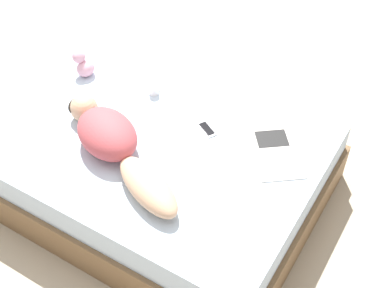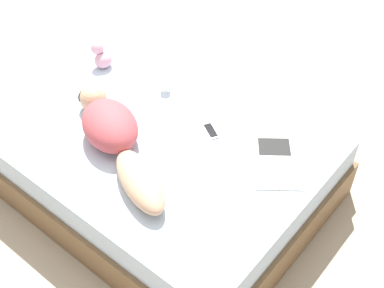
{
  "view_description": "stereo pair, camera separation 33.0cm",
  "coord_description": "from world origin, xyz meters",
  "px_view_note": "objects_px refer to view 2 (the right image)",
  "views": [
    {
      "loc": [
        -1.96,
        -1.55,
        2.9
      ],
      "look_at": [
        0.03,
        -0.35,
        0.55
      ],
      "focal_mm": 50.0,
      "sensor_mm": 36.0,
      "label": 1
    },
    {
      "loc": [
        -1.77,
        -1.82,
        2.9
      ],
      "look_at": [
        0.03,
        -0.35,
        0.55
      ],
      "focal_mm": 50.0,
      "sensor_mm": 36.0,
      "label": 2
    }
  ],
  "objects_px": {
    "open_magazine": "(276,160)",
    "cell_phone": "(211,131)",
    "person": "(114,135)",
    "coffee_mug": "(166,85)"
  },
  "relations": [
    {
      "from": "coffee_mug",
      "to": "cell_phone",
      "type": "height_order",
      "value": "coffee_mug"
    },
    {
      "from": "open_magazine",
      "to": "cell_phone",
      "type": "bearing_deg",
      "value": 57.87
    },
    {
      "from": "cell_phone",
      "to": "coffee_mug",
      "type": "bearing_deg",
      "value": 105.26
    },
    {
      "from": "cell_phone",
      "to": "open_magazine",
      "type": "bearing_deg",
      "value": -54.52
    },
    {
      "from": "person",
      "to": "coffee_mug",
      "type": "bearing_deg",
      "value": 35.08
    },
    {
      "from": "person",
      "to": "coffee_mug",
      "type": "distance_m",
      "value": 0.63
    },
    {
      "from": "person",
      "to": "coffee_mug",
      "type": "height_order",
      "value": "person"
    },
    {
      "from": "open_magazine",
      "to": "cell_phone",
      "type": "distance_m",
      "value": 0.47
    },
    {
      "from": "person",
      "to": "coffee_mug",
      "type": "relative_size",
      "value": 10.87
    },
    {
      "from": "open_magazine",
      "to": "coffee_mug",
      "type": "relative_size",
      "value": 5.14
    }
  ]
}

